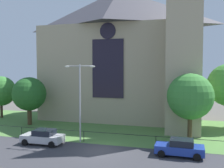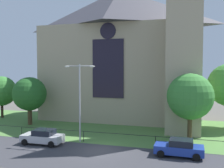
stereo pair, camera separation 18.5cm
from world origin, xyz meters
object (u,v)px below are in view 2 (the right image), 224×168
object	(u,v)px
church_building	(123,52)
parked_car_blue	(179,148)
streetlamp_near	(80,93)
tree_right_near	(190,97)
parked_car_silver	(43,137)
tree_left_near	(30,94)
tree_left_far	(2,91)

from	to	relation	value
church_building	parked_car_blue	size ratio (longest dim) A/B	6.14
church_building	parked_car_blue	bearing A→B (deg)	-60.69
streetlamp_near	parked_car_blue	bearing A→B (deg)	-10.01
tree_right_near	parked_car_blue	xyz separation A→B (m)	(-0.90, -5.45, -3.98)
tree_right_near	parked_car_silver	bearing A→B (deg)	-159.03
tree_left_near	streetlamp_near	xyz separation A→B (m)	(9.97, -5.91, 0.98)
tree_left_far	tree_right_near	bearing A→B (deg)	-11.04
tree_right_near	parked_car_blue	size ratio (longest dim) A/B	1.70
tree_right_near	tree_left_near	bearing A→B (deg)	173.90
tree_right_near	parked_car_silver	distance (m)	15.93
tree_left_far	streetlamp_near	world-z (taller)	streetlamp_near
streetlamp_near	parked_car_silver	size ratio (longest dim) A/B	1.93
tree_left_far	parked_car_blue	bearing A→B (deg)	-21.84
church_building	tree_right_near	bearing A→B (deg)	-47.02
tree_left_near	parked_car_silver	world-z (taller)	tree_left_near
tree_left_far	tree_right_near	size ratio (longest dim) A/B	0.90
parked_car_silver	church_building	bearing A→B (deg)	-106.32
parked_car_blue	tree_right_near	bearing A→B (deg)	-98.17
tree_right_near	church_building	bearing A→B (deg)	132.98
streetlamp_near	parked_car_blue	size ratio (longest dim) A/B	1.93
tree_right_near	parked_car_blue	bearing A→B (deg)	-99.34
tree_left_far	parked_car_blue	size ratio (longest dim) A/B	1.54
tree_left_far	tree_left_near	size ratio (longest dim) A/B	0.99
parked_car_blue	tree_left_near	bearing A→B (deg)	-19.74
tree_right_near	streetlamp_near	xyz separation A→B (m)	(-11.10, -3.65, 0.47)
church_building	parked_car_silver	xyz separation A→B (m)	(-4.44, -16.21, -9.53)
parked_car_blue	church_building	bearing A→B (deg)	-59.51
tree_left_far	streetlamp_near	bearing A→B (deg)	-28.11
tree_left_near	tree_right_near	size ratio (longest dim) A/B	0.91
church_building	streetlamp_near	distance (m)	15.26
tree_left_near	tree_left_far	bearing A→B (deg)	155.61
tree_left_near	tree_right_near	distance (m)	21.19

